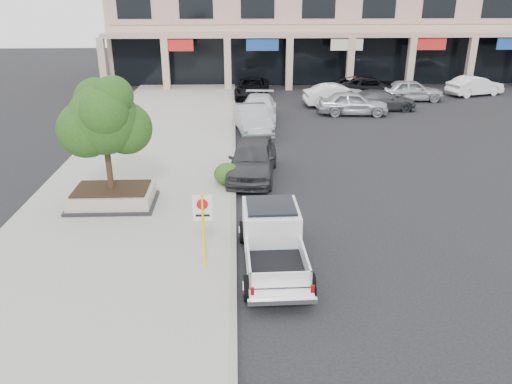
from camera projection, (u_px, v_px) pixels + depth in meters
ground at (281, 246)px, 16.18m from camera, size 120.00×120.00×0.00m
sidewalk at (142, 180)px, 21.49m from camera, size 8.00×52.00×0.15m
curb at (233, 179)px, 21.64m from camera, size 0.20×52.00×0.15m
strip_mall at (336, 24)px, 46.09m from camera, size 40.55×12.43×9.50m
planter at (112, 197)px, 18.78m from camera, size 3.20×2.20×0.68m
planter_tree at (108, 119)px, 17.82m from camera, size 2.90×2.55×4.00m
no_parking_sign at (203, 221)px, 14.09m from camera, size 0.55×0.09×2.30m
hedge at (227, 174)px, 20.66m from camera, size 1.10×0.99×0.93m
pickup_truck at (273, 242)px, 14.70m from camera, size 2.01×5.16×1.61m
curb_car_a at (253, 159)px, 21.82m from camera, size 2.60×5.10×1.66m
curb_car_b at (253, 119)px, 28.67m from camera, size 2.29×4.97×1.58m
curb_car_c at (259, 109)px, 31.19m from camera, size 2.58×5.51×1.55m
curb_car_d at (252, 88)px, 38.24m from camera, size 2.96×5.42×1.44m
lot_car_a at (353, 103)px, 32.81m from camera, size 4.73×2.24×1.56m
lot_car_b at (338, 95)px, 35.17m from camera, size 4.82×1.99×1.55m
lot_car_c at (382, 100)px, 34.20m from camera, size 4.68×2.00×1.34m
lot_car_d at (370, 87)px, 37.69m from camera, size 6.07×2.91×1.67m
lot_car_e at (412, 90)px, 36.98m from camera, size 4.63×2.02×1.55m
lot_car_f at (475, 86)px, 38.84m from camera, size 4.79×2.95×1.49m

